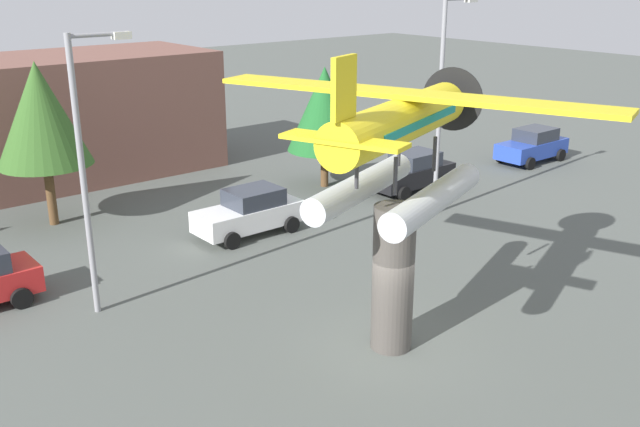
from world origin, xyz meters
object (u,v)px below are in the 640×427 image
(display_pedestal, at_px, (393,278))
(streetlight_primary, at_px, (88,158))
(car_far_black, at_px, (412,171))
(car_distant_blue, at_px, (533,145))
(tree_east, at_px, (41,114))
(floatplane_monument, at_px, (400,140))
(tree_center_back, at_px, (325,109))
(streetlight_secondary, at_px, (443,93))
(car_mid_white, at_px, (250,212))
(storefront_building, at_px, (55,118))

(display_pedestal, height_order, streetlight_primary, streetlight_primary)
(car_far_black, xyz_separation_m, car_distant_blue, (8.58, -0.47, 0.00))
(streetlight_primary, bearing_deg, tree_east, 79.31)
(display_pedestal, distance_m, car_far_black, 14.56)
(display_pedestal, distance_m, floatplane_monument, 3.66)
(floatplane_monument, bearing_deg, tree_center_back, 37.15)
(streetlight_secondary, xyz_separation_m, tree_center_back, (-1.18, 5.90, -1.34))
(car_distant_blue, bearing_deg, car_mid_white, -1.39)
(car_distant_blue, bearing_deg, streetlight_secondary, 13.52)
(car_mid_white, relative_size, streetlight_primary, 0.52)
(floatplane_monument, distance_m, streetlight_secondary, 11.43)
(streetlight_secondary, bearing_deg, tree_east, 145.79)
(streetlight_secondary, bearing_deg, car_far_black, 62.59)
(car_distant_blue, distance_m, storefront_building, 23.97)
(floatplane_monument, bearing_deg, streetlight_secondary, 15.64)
(car_distant_blue, bearing_deg, display_pedestal, 25.18)
(display_pedestal, xyz_separation_m, car_far_black, (10.88, 9.62, -1.11))
(car_mid_white, bearing_deg, display_pedestal, 78.44)
(car_mid_white, bearing_deg, streetlight_primary, 20.03)
(floatplane_monument, xyz_separation_m, storefront_building, (-0.80, 21.95, -2.75))
(car_far_black, bearing_deg, display_pedestal, 41.49)
(storefront_building, xyz_separation_m, tree_center_back, (8.87, -9.37, 0.73))
(car_far_black, bearing_deg, car_mid_white, 0.30)
(storefront_building, bearing_deg, display_pedestal, -88.24)
(floatplane_monument, height_order, tree_east, floatplane_monument)
(tree_east, bearing_deg, streetlight_secondary, -34.21)
(floatplane_monument, bearing_deg, display_pedestal, -180.00)
(display_pedestal, relative_size, streetlight_secondary, 0.46)
(tree_east, bearing_deg, tree_center_back, -13.61)
(streetlight_secondary, bearing_deg, storefront_building, 123.34)
(floatplane_monument, relative_size, car_mid_white, 2.41)
(car_far_black, bearing_deg, streetlight_primary, 9.28)
(car_far_black, bearing_deg, tree_center_back, -48.22)
(car_mid_white, distance_m, car_far_black, 8.92)
(storefront_building, bearing_deg, car_far_black, -46.98)
(car_distant_blue, height_order, streetlight_primary, streetlight_primary)
(car_mid_white, bearing_deg, tree_center_back, -153.88)
(streetlight_primary, bearing_deg, floatplane_monument, -53.38)
(car_mid_white, bearing_deg, tree_east, -47.31)
(car_mid_white, xyz_separation_m, streetlight_secondary, (7.42, -2.85, 4.08))
(streetlight_primary, bearing_deg, storefront_building, 73.71)
(car_far_black, relative_size, streetlight_primary, 0.52)
(streetlight_primary, height_order, tree_east, streetlight_primary)
(tree_east, xyz_separation_m, tree_center_back, (11.65, -2.82, -0.78))
(car_mid_white, distance_m, tree_east, 8.74)
(car_distant_blue, xyz_separation_m, streetlight_secondary, (-10.09, -2.42, 4.08))
(car_mid_white, xyz_separation_m, car_far_black, (8.92, 0.05, 0.00))
(streetlight_primary, xyz_separation_m, streetlight_secondary, (14.43, -0.29, 0.30))
(car_distant_blue, relative_size, tree_center_back, 0.76)
(car_mid_white, bearing_deg, floatplane_monument, 79.10)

